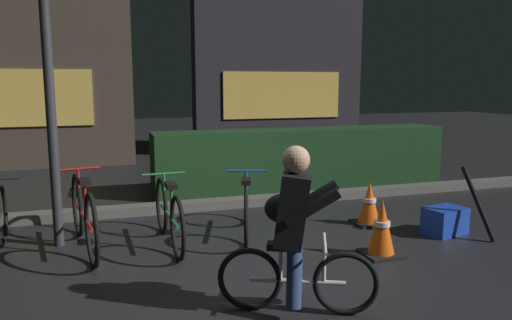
# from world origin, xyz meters

# --- Properties ---
(ground_plane) EXTENTS (40.00, 40.00, 0.00)m
(ground_plane) POSITION_xyz_m (0.00, 0.00, 0.00)
(ground_plane) COLOR black
(sidewalk_curb) EXTENTS (12.00, 0.24, 0.12)m
(sidewalk_curb) POSITION_xyz_m (0.00, 2.20, 0.06)
(sidewalk_curb) COLOR #56544F
(sidewalk_curb) RESTS_ON ground
(hedge_row) EXTENTS (4.80, 0.70, 0.95)m
(hedge_row) POSITION_xyz_m (1.80, 3.10, 0.48)
(hedge_row) COLOR #19381C
(hedge_row) RESTS_ON ground
(storefront_right) EXTENTS (4.20, 0.54, 4.40)m
(storefront_right) POSITION_xyz_m (2.91, 7.20, 2.19)
(storefront_right) COLOR #262328
(storefront_right) RESTS_ON ground
(street_post) EXTENTS (0.10, 0.10, 2.49)m
(street_post) POSITION_xyz_m (-1.77, 1.20, 1.24)
(street_post) COLOR #2D2D33
(street_post) RESTS_ON ground
(parked_bike_center_left) EXTENTS (0.46, 1.74, 0.81)m
(parked_bike_center_left) POSITION_xyz_m (-1.51, 0.96, 0.36)
(parked_bike_center_left) COLOR black
(parked_bike_center_left) RESTS_ON ground
(parked_bike_center_right) EXTENTS (0.46, 1.58, 0.73)m
(parked_bike_center_right) POSITION_xyz_m (-0.67, 0.86, 0.33)
(parked_bike_center_right) COLOR black
(parked_bike_center_right) RESTS_ON ground
(parked_bike_right_mid) EXTENTS (0.53, 1.45, 0.69)m
(parked_bike_right_mid) POSITION_xyz_m (0.20, 0.96, 0.32)
(parked_bike_right_mid) COLOR black
(parked_bike_right_mid) RESTS_ON ground
(traffic_cone_near) EXTENTS (0.36, 0.36, 0.57)m
(traffic_cone_near) POSITION_xyz_m (1.27, -0.10, 0.27)
(traffic_cone_near) COLOR black
(traffic_cone_near) RESTS_ON ground
(traffic_cone_far) EXTENTS (0.36, 0.36, 0.52)m
(traffic_cone_far) POSITION_xyz_m (1.72, 0.89, 0.25)
(traffic_cone_far) COLOR black
(traffic_cone_far) RESTS_ON ground
(blue_crate) EXTENTS (0.50, 0.41, 0.30)m
(blue_crate) POSITION_xyz_m (2.34, 0.30, 0.15)
(blue_crate) COLOR #193DB7
(blue_crate) RESTS_ON ground
(cyclist) EXTENTS (1.10, 0.66, 1.25)m
(cyclist) POSITION_xyz_m (-0.00, -0.94, 0.63)
(cyclist) COLOR black
(cyclist) RESTS_ON ground
(closed_umbrella) EXTENTS (0.24, 0.39, 0.79)m
(closed_umbrella) POSITION_xyz_m (2.55, 0.05, 0.39)
(closed_umbrella) COLOR black
(closed_umbrella) RESTS_ON ground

